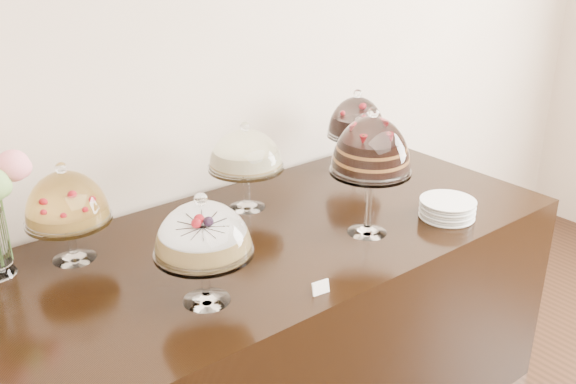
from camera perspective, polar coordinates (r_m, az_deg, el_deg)
wall_back at (r=2.84m, az=-2.59°, el=13.24°), size 5.00×0.04×3.00m
display_counter at (r=2.66m, az=-0.69°, el=-12.24°), size 2.20×1.00×0.90m
cake_stand_sugar_sponge at (r=1.92m, az=-7.57°, el=-3.71°), size 0.30×0.30×0.36m
cake_stand_choco_layer at (r=2.31m, az=7.42°, el=3.73°), size 0.30×0.30×0.49m
cake_stand_cheesecake at (r=2.54m, az=-3.78°, el=3.44°), size 0.30×0.30×0.36m
cake_stand_dark_choco at (r=2.94m, az=6.12°, el=6.34°), size 0.27×0.27×0.39m
cake_stand_fruit_tart at (r=2.27m, az=-19.11°, el=-0.82°), size 0.29×0.29×0.36m
plate_stack at (r=2.60m, az=13.97°, el=-1.46°), size 0.21×0.21×0.07m
price_card_left at (r=2.04m, az=2.92°, el=-8.48°), size 0.06×0.02×0.04m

